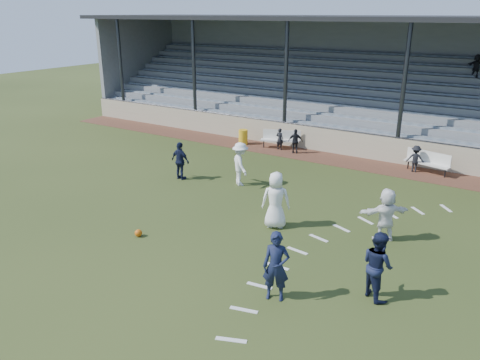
% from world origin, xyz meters
% --- Properties ---
extents(ground, '(90.00, 90.00, 0.00)m').
position_xyz_m(ground, '(0.00, 0.00, 0.00)').
color(ground, '#2F3B18').
rests_on(ground, ground).
extents(cinder_track, '(34.00, 2.00, 0.02)m').
position_xyz_m(cinder_track, '(0.00, 10.50, 0.01)').
color(cinder_track, '#4E2C1F').
rests_on(cinder_track, ground).
extents(retaining_wall, '(34.00, 0.18, 1.20)m').
position_xyz_m(retaining_wall, '(0.00, 11.55, 0.60)').
color(retaining_wall, tan).
rests_on(retaining_wall, ground).
extents(bench_left, '(2.02, 1.12, 0.95)m').
position_xyz_m(bench_left, '(-2.78, 10.89, 0.58)').
color(bench_left, silver).
rests_on(bench_left, cinder_track).
extents(bench_right, '(2.04, 0.90, 0.95)m').
position_xyz_m(bench_right, '(4.60, 10.87, 0.58)').
color(bench_right, silver).
rests_on(bench_right, cinder_track).
extents(trash_bin, '(0.49, 0.49, 0.79)m').
position_xyz_m(trash_bin, '(-4.86, 10.47, 0.42)').
color(trash_bin, gold).
rests_on(trash_bin, cinder_track).
extents(football, '(0.24, 0.24, 0.24)m').
position_xyz_m(football, '(-1.82, -0.73, 0.12)').
color(football, '#C6560B').
rests_on(football, ground).
extents(player_white_lead, '(1.11, 0.96, 1.92)m').
position_xyz_m(player_white_lead, '(1.54, 2.28, 0.96)').
color(player_white_lead, white).
rests_on(player_white_lead, ground).
extents(player_navy_lead, '(0.77, 0.64, 1.82)m').
position_xyz_m(player_navy_lead, '(3.54, -1.41, 0.91)').
color(player_navy_lead, '#131A36').
rests_on(player_navy_lead, ground).
extents(player_navy_mid, '(1.10, 1.07, 1.79)m').
position_xyz_m(player_navy_mid, '(5.62, 0.03, 0.90)').
color(player_navy_mid, '#131A36').
rests_on(player_navy_mid, ground).
extents(player_white_wing, '(1.33, 1.26, 1.81)m').
position_xyz_m(player_white_wing, '(-1.62, 5.07, 0.90)').
color(player_white_wing, white).
rests_on(player_white_wing, ground).
extents(player_navy_wing, '(0.99, 0.48, 1.64)m').
position_xyz_m(player_navy_wing, '(-4.15, 4.29, 0.82)').
color(player_navy_wing, '#131A36').
rests_on(player_navy_wing, ground).
extents(player_white_back, '(1.54, 1.44, 1.73)m').
position_xyz_m(player_white_back, '(4.89, 3.27, 0.86)').
color(player_white_back, white).
rests_on(player_white_back, ground).
extents(sub_left_near, '(0.42, 0.29, 1.13)m').
position_xyz_m(sub_left_near, '(-2.69, 10.59, 0.59)').
color(sub_left_near, black).
rests_on(sub_left_near, cinder_track).
extents(sub_left_far, '(0.79, 0.57, 1.24)m').
position_xyz_m(sub_left_far, '(-1.71, 10.43, 0.64)').
color(sub_left_far, black).
rests_on(sub_left_far, cinder_track).
extents(sub_right, '(0.83, 0.55, 1.21)m').
position_xyz_m(sub_right, '(4.11, 10.67, 0.62)').
color(sub_right, black).
rests_on(sub_right, cinder_track).
extents(grandstand, '(34.60, 9.00, 6.61)m').
position_xyz_m(grandstand, '(0.00, 16.26, 2.20)').
color(grandstand, gray).
rests_on(grandstand, ground).
extents(penalty_arc, '(3.89, 14.63, 0.01)m').
position_xyz_m(penalty_arc, '(4.12, 0.00, 0.01)').
color(penalty_arc, silver).
rests_on(penalty_arc, ground).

